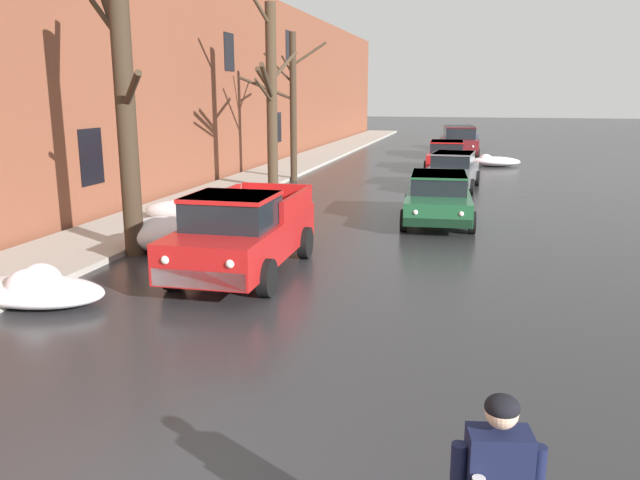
{
  "coord_description": "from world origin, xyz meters",
  "views": [
    {
      "loc": [
        3.24,
        -4.2,
        3.67
      ],
      "look_at": [
        0.43,
        7.06,
        0.98
      ],
      "focal_mm": 35.55,
      "sensor_mm": 36.0,
      "label": 1
    }
  ],
  "objects_px": {
    "sedan_grey_parked_kerbside_mid": "(452,170)",
    "sedan_darkblue_at_far_intersection": "(464,138)",
    "bare_tree_second_along_sidewalk": "(124,102)",
    "bare_tree_mid_block": "(271,95)",
    "suv_maroon_queued_behind_truck": "(459,140)",
    "pickup_truck_red_approaching_near_lane": "(242,233)",
    "sedan_red_parked_far_down_block": "(447,155)",
    "bare_tree_far_down_block": "(292,103)",
    "sedan_green_parked_kerbside_close": "(438,197)"
  },
  "relations": [
    {
      "from": "sedan_grey_parked_kerbside_mid",
      "to": "sedan_darkblue_at_far_intersection",
      "type": "xyz_separation_m",
      "value": [
        -0.02,
        18.67,
        -0.0
      ]
    },
    {
      "from": "bare_tree_second_along_sidewalk",
      "to": "bare_tree_mid_block",
      "type": "xyz_separation_m",
      "value": [
        0.05,
        10.18,
        0.13
      ]
    },
    {
      "from": "suv_maroon_queued_behind_truck",
      "to": "bare_tree_mid_block",
      "type": "bearing_deg",
      "value": -113.02
    },
    {
      "from": "pickup_truck_red_approaching_near_lane",
      "to": "sedan_red_parked_far_down_block",
      "type": "bearing_deg",
      "value": 80.92
    },
    {
      "from": "bare_tree_mid_block",
      "to": "sedan_darkblue_at_far_intersection",
      "type": "xyz_separation_m",
      "value": [
        6.65,
        20.94,
        -2.88
      ]
    },
    {
      "from": "pickup_truck_red_approaching_near_lane",
      "to": "sedan_darkblue_at_far_intersection",
      "type": "bearing_deg",
      "value": 83.5
    },
    {
      "from": "bare_tree_far_down_block",
      "to": "sedan_darkblue_at_far_intersection",
      "type": "distance_m",
      "value": 19.34
    },
    {
      "from": "bare_tree_far_down_block",
      "to": "sedan_grey_parked_kerbside_mid",
      "type": "bearing_deg",
      "value": -6.12
    },
    {
      "from": "suv_maroon_queued_behind_truck",
      "to": "sedan_green_parked_kerbside_close",
      "type": "bearing_deg",
      "value": -89.72
    },
    {
      "from": "sedan_green_parked_kerbside_close",
      "to": "sedan_grey_parked_kerbside_mid",
      "type": "xyz_separation_m",
      "value": [
        0.11,
        6.87,
        -0.0
      ]
    },
    {
      "from": "pickup_truck_red_approaching_near_lane",
      "to": "sedan_red_parked_far_down_block",
      "type": "relative_size",
      "value": 1.13
    },
    {
      "from": "bare_tree_second_along_sidewalk",
      "to": "bare_tree_far_down_block",
      "type": "relative_size",
      "value": 1.09
    },
    {
      "from": "bare_tree_mid_block",
      "to": "pickup_truck_red_approaching_near_lane",
      "type": "relative_size",
      "value": 1.45
    },
    {
      "from": "pickup_truck_red_approaching_near_lane",
      "to": "sedan_green_parked_kerbside_close",
      "type": "relative_size",
      "value": 1.09
    },
    {
      "from": "sedan_green_parked_kerbside_close",
      "to": "bare_tree_second_along_sidewalk",
      "type": "bearing_deg",
      "value": -139.85
    },
    {
      "from": "suv_maroon_queued_behind_truck",
      "to": "bare_tree_far_down_block",
      "type": "bearing_deg",
      "value": -118.24
    },
    {
      "from": "pickup_truck_red_approaching_near_lane",
      "to": "sedan_darkblue_at_far_intersection",
      "type": "distance_m",
      "value": 32.25
    },
    {
      "from": "bare_tree_mid_block",
      "to": "sedan_red_parked_far_down_block",
      "type": "bearing_deg",
      "value": 53.99
    },
    {
      "from": "sedan_green_parked_kerbside_close",
      "to": "pickup_truck_red_approaching_near_lane",
      "type": "bearing_deg",
      "value": -118.68
    },
    {
      "from": "bare_tree_mid_block",
      "to": "suv_maroon_queued_behind_truck",
      "type": "distance_m",
      "value": 16.74
    },
    {
      "from": "bare_tree_second_along_sidewalk",
      "to": "sedan_grey_parked_kerbside_mid",
      "type": "height_order",
      "value": "bare_tree_second_along_sidewalk"
    },
    {
      "from": "sedan_green_parked_kerbside_close",
      "to": "sedan_darkblue_at_far_intersection",
      "type": "distance_m",
      "value": 25.54
    },
    {
      "from": "bare_tree_mid_block",
      "to": "sedan_grey_parked_kerbside_mid",
      "type": "height_order",
      "value": "bare_tree_mid_block"
    },
    {
      "from": "bare_tree_second_along_sidewalk",
      "to": "bare_tree_mid_block",
      "type": "bearing_deg",
      "value": 89.73
    },
    {
      "from": "bare_tree_far_down_block",
      "to": "sedan_red_parked_far_down_block",
      "type": "height_order",
      "value": "bare_tree_far_down_block"
    },
    {
      "from": "sedan_red_parked_far_down_block",
      "to": "sedan_darkblue_at_far_intersection",
      "type": "distance_m",
      "value": 12.52
    },
    {
      "from": "bare_tree_far_down_block",
      "to": "suv_maroon_queued_behind_truck",
      "type": "bearing_deg",
      "value": 61.76
    },
    {
      "from": "pickup_truck_red_approaching_near_lane",
      "to": "bare_tree_mid_block",
      "type": "bearing_deg",
      "value": 105.14
    },
    {
      "from": "suv_maroon_queued_behind_truck",
      "to": "sedan_darkblue_at_far_intersection",
      "type": "distance_m",
      "value": 5.73
    },
    {
      "from": "bare_tree_far_down_block",
      "to": "sedan_darkblue_at_far_intersection",
      "type": "relative_size",
      "value": 1.45
    },
    {
      "from": "bare_tree_mid_block",
      "to": "bare_tree_far_down_block",
      "type": "relative_size",
      "value": 1.16
    },
    {
      "from": "bare_tree_second_along_sidewalk",
      "to": "sedan_darkblue_at_far_intersection",
      "type": "relative_size",
      "value": 1.58
    },
    {
      "from": "sedan_red_parked_far_down_block",
      "to": "pickup_truck_red_approaching_near_lane",
      "type": "bearing_deg",
      "value": -99.08
    },
    {
      "from": "bare_tree_mid_block",
      "to": "bare_tree_second_along_sidewalk",
      "type": "bearing_deg",
      "value": -90.27
    },
    {
      "from": "sedan_grey_parked_kerbside_mid",
      "to": "sedan_darkblue_at_far_intersection",
      "type": "relative_size",
      "value": 1.02
    },
    {
      "from": "bare_tree_far_down_block",
      "to": "suv_maroon_queued_behind_truck",
      "type": "xyz_separation_m",
      "value": [
        6.56,
        12.22,
        -2.3
      ]
    },
    {
      "from": "suv_maroon_queued_behind_truck",
      "to": "sedan_grey_parked_kerbside_mid",
      "type": "bearing_deg",
      "value": -89.09
    },
    {
      "from": "sedan_red_parked_far_down_block",
      "to": "sedan_darkblue_at_far_intersection",
      "type": "relative_size",
      "value": 1.03
    },
    {
      "from": "pickup_truck_red_approaching_near_lane",
      "to": "suv_maroon_queued_behind_truck",
      "type": "distance_m",
      "value": 26.55
    },
    {
      "from": "sedan_red_parked_far_down_block",
      "to": "sedan_darkblue_at_far_intersection",
      "type": "bearing_deg",
      "value": 87.59
    },
    {
      "from": "pickup_truck_red_approaching_near_lane",
      "to": "sedan_grey_parked_kerbside_mid",
      "type": "bearing_deg",
      "value": 74.68
    },
    {
      "from": "bare_tree_second_along_sidewalk",
      "to": "sedan_green_parked_kerbside_close",
      "type": "bearing_deg",
      "value": 40.15
    },
    {
      "from": "bare_tree_second_along_sidewalk",
      "to": "pickup_truck_red_approaching_near_lane",
      "type": "distance_m",
      "value": 4.12
    },
    {
      "from": "bare_tree_second_along_sidewalk",
      "to": "sedan_green_parked_kerbside_close",
      "type": "xyz_separation_m",
      "value": [
        6.61,
        5.58,
        -2.74
      ]
    },
    {
      "from": "bare_tree_mid_block",
      "to": "suv_maroon_queued_behind_truck",
      "type": "xyz_separation_m",
      "value": [
        6.47,
        15.21,
        -2.64
      ]
    },
    {
      "from": "pickup_truck_red_approaching_near_lane",
      "to": "sedan_grey_parked_kerbside_mid",
      "type": "xyz_separation_m",
      "value": [
        3.67,
        13.38,
        -0.13
      ]
    },
    {
      "from": "sedan_grey_parked_kerbside_mid",
      "to": "bare_tree_far_down_block",
      "type": "bearing_deg",
      "value": 173.88
    },
    {
      "from": "sedan_green_parked_kerbside_close",
      "to": "sedan_red_parked_far_down_block",
      "type": "xyz_separation_m",
      "value": [
        -0.44,
        13.04,
        -0.0
      ]
    },
    {
      "from": "pickup_truck_red_approaching_near_lane",
      "to": "sedan_red_parked_far_down_block",
      "type": "xyz_separation_m",
      "value": [
        3.12,
        19.54,
        -0.13
      ]
    },
    {
      "from": "pickup_truck_red_approaching_near_lane",
      "to": "sedan_green_parked_kerbside_close",
      "type": "xyz_separation_m",
      "value": [
        3.56,
        6.5,
        -0.12
      ]
    }
  ]
}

